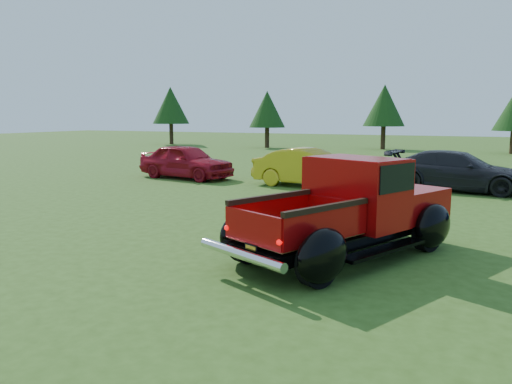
# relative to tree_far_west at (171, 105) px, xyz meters

# --- Properties ---
(ground) EXTENTS (120.00, 120.00, 0.00)m
(ground) POSITION_rel_tree_far_west_xyz_m (22.00, -30.00, -3.52)
(ground) COLOR #304D16
(ground) RESTS_ON ground
(tree_far_west) EXTENTS (3.33, 3.33, 5.20)m
(tree_far_west) POSITION_rel_tree_far_west_xyz_m (0.00, 0.00, 0.00)
(tree_far_west) COLOR #332114
(tree_far_west) RESTS_ON ground
(tree_west) EXTENTS (2.94, 2.94, 4.60)m
(tree_west) POSITION_rel_tree_far_west_xyz_m (10.00, -1.00, -0.41)
(tree_west) COLOR #332114
(tree_west) RESTS_ON ground
(tree_mid_left) EXTENTS (3.20, 3.20, 5.00)m
(tree_mid_left) POSITION_rel_tree_far_west_xyz_m (19.00, 1.00, -0.14)
(tree_mid_left) COLOR #332114
(tree_mid_left) RESTS_ON ground
(pickup_truck) EXTENTS (3.91, 5.30, 1.86)m
(pickup_truck) POSITION_rel_tree_far_west_xyz_m (24.01, -29.35, -2.64)
(pickup_truck) COLOR black
(pickup_truck) RESTS_ON ground
(show_car_red) EXTENTS (4.48, 2.38, 1.45)m
(show_car_red) POSITION_rel_tree_far_west_xyz_m (14.78, -20.83, -2.79)
(show_car_red) COLOR maroon
(show_car_red) RESTS_ON ground
(show_car_yellow) EXTENTS (4.43, 1.90, 1.42)m
(show_car_yellow) POSITION_rel_tree_far_west_xyz_m (20.35, -21.01, -2.81)
(show_car_yellow) COLOR gold
(show_car_yellow) RESTS_ON ground
(show_car_grey) EXTENTS (5.03, 2.55, 1.40)m
(show_car_grey) POSITION_rel_tree_far_west_xyz_m (25.38, -19.85, -2.82)
(show_car_grey) COLOR black
(show_car_grey) RESTS_ON ground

